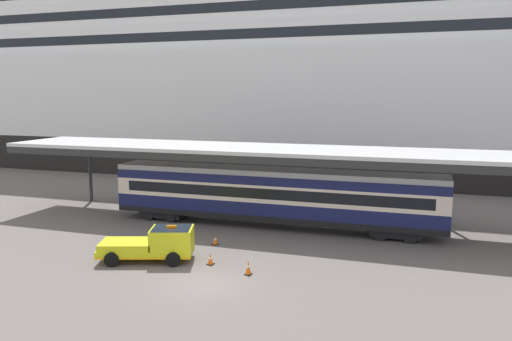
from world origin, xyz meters
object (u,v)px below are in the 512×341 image
at_px(train_carriage, 273,195).
at_px(traffic_cone_near, 211,259).
at_px(cruise_ship, 266,50).
at_px(traffic_cone_mid, 248,268).
at_px(service_truck, 155,243).
at_px(traffic_cone_far, 215,240).

height_order(train_carriage, traffic_cone_near, train_carriage).
distance_m(cruise_ship, traffic_cone_near, 42.91).
relative_size(train_carriage, traffic_cone_mid, 30.84).
relative_size(service_truck, traffic_cone_far, 9.39).
xyz_separation_m(service_truck, traffic_cone_far, (1.99, 3.83, -0.70)).
distance_m(service_truck, traffic_cone_mid, 5.72).
relative_size(train_carriage, traffic_cone_near, 37.60).
bearing_deg(train_carriage, service_truck, -114.99).
bearing_deg(service_truck, cruise_ship, 98.40).
bearing_deg(cruise_ship, train_carriage, -71.81).
distance_m(train_carriage, traffic_cone_far, 6.00).
distance_m(traffic_cone_near, traffic_cone_mid, 2.61).
height_order(service_truck, traffic_cone_near, service_truck).
distance_m(traffic_cone_near, traffic_cone_far, 3.69).
height_order(train_carriage, traffic_cone_far, train_carriage).
bearing_deg(service_truck, traffic_cone_far, 62.51).
bearing_deg(traffic_cone_mid, train_carriage, 98.74).
bearing_deg(cruise_ship, service_truck, -81.60).
distance_m(train_carriage, traffic_cone_near, 8.97).
relative_size(cruise_ship, train_carriage, 5.47).
height_order(cruise_ship, traffic_cone_near, cruise_ship).
height_order(traffic_cone_mid, traffic_cone_far, traffic_cone_mid).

